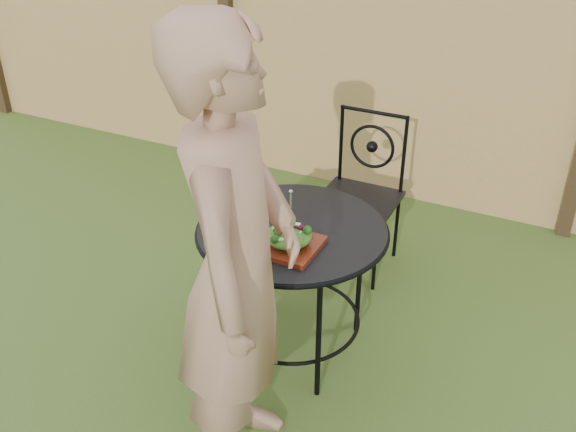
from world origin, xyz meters
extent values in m
plane|color=#264215|center=(0.00, 0.00, 0.00)|extent=(60.00, 60.00, 0.00)
cube|color=tan|center=(0.00, 2.20, 0.90)|extent=(8.00, 0.05, 1.80)
cube|color=black|center=(-1.30, 2.15, 0.95)|extent=(0.09, 0.09, 1.90)
cylinder|color=black|center=(0.13, 0.32, 0.71)|extent=(0.90, 0.90, 0.02)
torus|color=black|center=(0.13, 0.32, 0.71)|extent=(0.92, 0.92, 0.02)
torus|color=black|center=(0.13, 0.32, 0.18)|extent=(0.70, 0.70, 0.02)
cylinder|color=black|center=(0.40, 0.59, 0.35)|extent=(0.03, 0.03, 0.71)
cylinder|color=black|center=(-0.13, 0.59, 0.35)|extent=(0.03, 0.03, 0.71)
cylinder|color=black|center=(-0.13, 0.06, 0.35)|extent=(0.03, 0.03, 0.71)
cylinder|color=black|center=(0.40, 0.06, 0.35)|extent=(0.03, 0.03, 0.71)
cube|color=black|center=(0.15, 1.18, 0.45)|extent=(0.46, 0.46, 0.03)
cylinder|color=black|center=(0.15, 1.39, 0.94)|extent=(0.42, 0.02, 0.02)
torus|color=black|center=(0.15, 1.39, 0.72)|extent=(0.28, 0.02, 0.28)
cylinder|color=black|center=(-0.05, 0.98, 0.22)|extent=(0.02, 0.02, 0.44)
cylinder|color=black|center=(0.35, 0.98, 0.22)|extent=(0.02, 0.02, 0.44)
cylinder|color=black|center=(-0.05, 1.38, 0.22)|extent=(0.02, 0.02, 0.44)
cylinder|color=black|center=(0.35, 1.38, 0.22)|extent=(0.02, 0.02, 0.44)
cylinder|color=black|center=(-0.05, 1.39, 0.70)|extent=(0.02, 0.02, 0.50)
cylinder|color=black|center=(0.35, 1.39, 0.70)|extent=(0.02, 0.02, 0.50)
imported|color=#A4765E|center=(0.25, -0.38, 0.95)|extent=(0.63, 0.79, 1.89)
cube|color=#4F120B|center=(0.20, 0.16, 0.74)|extent=(0.27, 0.27, 0.02)
ellipsoid|color=#235614|center=(0.20, 0.16, 0.79)|extent=(0.21, 0.21, 0.08)
cylinder|color=silver|center=(0.21, 0.16, 0.92)|extent=(0.01, 0.01, 0.18)
cylinder|color=#0E95A9|center=(-0.18, 0.25, 0.79)|extent=(0.08, 0.08, 0.14)
camera|label=1|loc=(1.26, -2.01, 2.30)|focal=40.00mm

